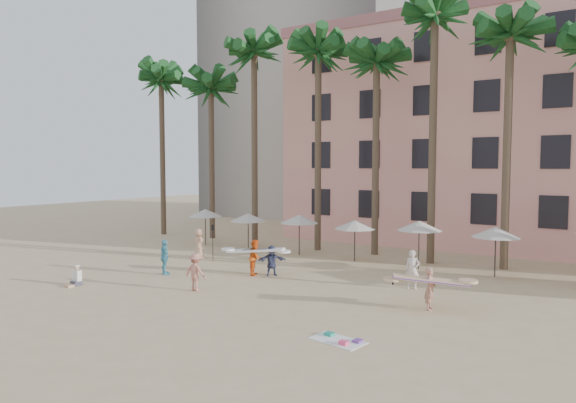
% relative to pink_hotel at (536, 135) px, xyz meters
% --- Properties ---
extents(ground, '(120.00, 120.00, 0.00)m').
position_rel_pink_hotel_xyz_m(ground, '(-7.00, -26.00, -8.00)').
color(ground, '#D1B789').
rests_on(ground, ground).
extents(pink_hotel, '(35.00, 14.00, 16.00)m').
position_rel_pink_hotel_xyz_m(pink_hotel, '(0.00, 0.00, 0.00)').
color(pink_hotel, '#FBAA98').
rests_on(pink_hotel, ground).
extents(grey_tower, '(22.00, 18.00, 50.00)m').
position_rel_pink_hotel_xyz_m(grey_tower, '(-25.00, 12.00, 17.00)').
color(grey_tower, '#A89E8E').
rests_on(grey_tower, ground).
extents(palm_row, '(44.40, 5.40, 16.30)m').
position_rel_pink_hotel_xyz_m(palm_row, '(-6.49, -11.00, 4.97)').
color(palm_row, brown).
rests_on(palm_row, ground).
extents(umbrella_row, '(22.50, 2.70, 2.73)m').
position_rel_pink_hotel_xyz_m(umbrella_row, '(-10.00, -13.50, -5.67)').
color(umbrella_row, '#332B23').
rests_on(umbrella_row, ground).
extents(beach_towel, '(1.94, 1.29, 0.14)m').
position_rel_pink_hotel_xyz_m(beach_towel, '(-2.26, -26.57, -7.97)').
color(beach_towel, white).
rests_on(beach_towel, ground).
extents(carrier_yellow, '(2.98, 1.95, 1.73)m').
position_rel_pink_hotel_xyz_m(carrier_yellow, '(-0.92, -21.30, -7.02)').
color(carrier_yellow, tan).
rests_on(carrier_yellow, ground).
extents(carrier_white, '(3.13, 1.71, 1.88)m').
position_rel_pink_hotel_xyz_m(carrier_white, '(-10.73, -19.83, -7.00)').
color(carrier_white, orange).
rests_on(carrier_white, ground).
extents(beachgoers, '(22.79, 10.03, 1.88)m').
position_rel_pink_hotel_xyz_m(beachgoers, '(-8.67, -19.69, -7.11)').
color(beachgoers, '#A24A43').
rests_on(beachgoers, ground).
extents(paddle, '(0.18, 0.04, 2.23)m').
position_rel_pink_hotel_xyz_m(paddle, '(-15.31, -18.03, -6.59)').
color(paddle, black).
rests_on(paddle, ground).
extents(seated_man, '(0.43, 0.75, 0.98)m').
position_rel_pink_hotel_xyz_m(seated_man, '(-16.55, -26.54, -7.66)').
color(seated_man, '#3F3F4C').
rests_on(seated_man, ground).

